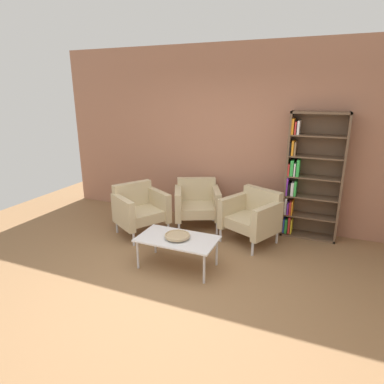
{
  "coord_description": "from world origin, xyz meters",
  "views": [
    {
      "loc": [
        1.47,
        -2.82,
        2.16
      ],
      "look_at": [
        -0.07,
        0.84,
        0.95
      ],
      "focal_mm": 30.72,
      "sensor_mm": 36.0,
      "label": 1
    }
  ],
  "objects_px": {
    "bookshelf_tall": "(309,178)",
    "armchair_near_window": "(252,215)",
    "decorative_bowl": "(177,236)",
    "armchair_corner_red": "(140,208)",
    "coffee_table_low": "(177,240)",
    "armchair_by_bookshelf": "(197,203)"
  },
  "relations": [
    {
      "from": "bookshelf_tall",
      "to": "armchair_near_window",
      "type": "distance_m",
      "value": 1.02
    },
    {
      "from": "bookshelf_tall",
      "to": "armchair_by_bookshelf",
      "type": "xyz_separation_m",
      "value": [
        -1.67,
        -0.32,
        -0.51
      ]
    },
    {
      "from": "bookshelf_tall",
      "to": "coffee_table_low",
      "type": "relative_size",
      "value": 1.9
    },
    {
      "from": "bookshelf_tall",
      "to": "armchair_near_window",
      "type": "xyz_separation_m",
      "value": [
        -0.7,
        -0.54,
        -0.51
      ]
    },
    {
      "from": "decorative_bowl",
      "to": "armchair_by_bookshelf",
      "type": "bearing_deg",
      "value": 101.35
    },
    {
      "from": "armchair_near_window",
      "to": "decorative_bowl",
      "type": "bearing_deg",
      "value": -97.08
    },
    {
      "from": "armchair_by_bookshelf",
      "to": "armchair_corner_red",
      "type": "distance_m",
      "value": 0.94
    },
    {
      "from": "bookshelf_tall",
      "to": "armchair_corner_red",
      "type": "xyz_separation_m",
      "value": [
        -2.41,
        -0.92,
        -0.51
      ]
    },
    {
      "from": "armchair_by_bookshelf",
      "to": "armchair_corner_red",
      "type": "xyz_separation_m",
      "value": [
        -0.74,
        -0.59,
        0.0
      ]
    },
    {
      "from": "armchair_by_bookshelf",
      "to": "armchair_corner_red",
      "type": "relative_size",
      "value": 0.98
    },
    {
      "from": "bookshelf_tall",
      "to": "armchair_near_window",
      "type": "height_order",
      "value": "bookshelf_tall"
    },
    {
      "from": "decorative_bowl",
      "to": "armchair_corner_red",
      "type": "bearing_deg",
      "value": 143.62
    },
    {
      "from": "bookshelf_tall",
      "to": "decorative_bowl",
      "type": "distance_m",
      "value": 2.23
    },
    {
      "from": "coffee_table_low",
      "to": "armchair_by_bookshelf",
      "type": "bearing_deg",
      "value": 101.35
    },
    {
      "from": "armchair_corner_red",
      "to": "coffee_table_low",
      "type": "bearing_deg",
      "value": -95.65
    },
    {
      "from": "decorative_bowl",
      "to": "coffee_table_low",
      "type": "bearing_deg",
      "value": 0.0
    },
    {
      "from": "armchair_near_window",
      "to": "armchair_corner_red",
      "type": "xyz_separation_m",
      "value": [
        -1.7,
        -0.38,
        0.0
      ]
    },
    {
      "from": "bookshelf_tall",
      "to": "armchair_corner_red",
      "type": "distance_m",
      "value": 2.63
    },
    {
      "from": "bookshelf_tall",
      "to": "coffee_table_low",
      "type": "height_order",
      "value": "bookshelf_tall"
    },
    {
      "from": "bookshelf_tall",
      "to": "armchair_by_bookshelf",
      "type": "height_order",
      "value": "bookshelf_tall"
    },
    {
      "from": "bookshelf_tall",
      "to": "armchair_near_window",
      "type": "bearing_deg",
      "value": -142.46
    },
    {
      "from": "decorative_bowl",
      "to": "armchair_near_window",
      "type": "height_order",
      "value": "armchair_near_window"
    }
  ]
}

